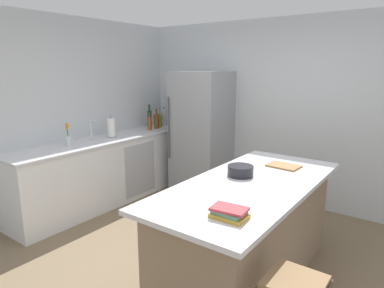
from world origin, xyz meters
TOP-DOWN VIEW (x-y plane):
  - ground_plane at (0.00, 0.00)m, footprint 7.20×7.20m
  - wall_rear at (0.00, 2.25)m, footprint 6.00×0.10m
  - wall_left at (-2.45, 0.00)m, footprint 0.10×6.00m
  - counter_run_left at (-2.10, 0.67)m, footprint 0.63×2.88m
  - kitchen_island at (0.41, 0.20)m, footprint 0.98×2.19m
  - refrigerator at (-1.26, 1.85)m, footprint 0.79×0.74m
  - sink_faucet at (-2.14, 0.48)m, footprint 0.15×0.05m
  - flower_vase at (-2.13, 0.09)m, footprint 0.08×0.08m
  - paper_towel_roll at (-2.11, 0.79)m, footprint 0.14×0.14m
  - soda_bottle at (-2.14, 2.00)m, footprint 0.07×0.07m
  - hot_sauce_bottle at (-2.15, 1.91)m, footprint 0.05×0.05m
  - olive_oil_bottle at (-2.08, 1.81)m, footprint 0.05×0.05m
  - whiskey_bottle at (-2.06, 1.71)m, footprint 0.08×0.08m
  - wine_bottle at (-2.14, 1.63)m, footprint 0.07×0.07m
  - vinegar_bottle at (-2.05, 1.53)m, footprint 0.05×0.05m
  - cookbook_stack at (0.62, -0.53)m, footprint 0.25×0.18m
  - mixing_bowl at (0.25, 0.31)m, footprint 0.24×0.24m
  - cutting_board at (0.46, 0.84)m, footprint 0.33×0.24m

SIDE VIEW (x-z plane):
  - ground_plane at x=0.00m, z-range 0.00..0.00m
  - counter_run_left at x=-2.10m, z-range 0.00..0.94m
  - kitchen_island at x=0.41m, z-range 0.01..0.94m
  - refrigerator at x=-1.26m, z-range 0.00..1.87m
  - cutting_board at x=0.46m, z-range 0.94..0.95m
  - cookbook_stack at x=0.62m, z-range 0.93..1.01m
  - mixing_bowl at x=0.25m, z-range 0.94..1.03m
  - hot_sauce_bottle at x=-2.15m, z-range 0.92..1.13m
  - flower_vase at x=-2.13m, z-range 0.89..1.18m
  - vinegar_bottle at x=-2.05m, z-range 0.91..1.20m
  - whiskey_bottle at x=-2.06m, z-range 0.90..1.22m
  - olive_oil_bottle at x=-2.08m, z-range 0.90..1.23m
  - soda_bottle at x=-2.14m, z-range 0.91..1.23m
  - paper_towel_roll at x=-2.11m, z-range 0.92..1.23m
  - sink_faucet at x=-2.14m, z-range 0.95..1.25m
  - wine_bottle at x=-2.14m, z-range 0.90..1.30m
  - wall_rear at x=0.00m, z-range 0.00..2.60m
  - wall_left at x=-2.45m, z-range 0.00..2.60m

